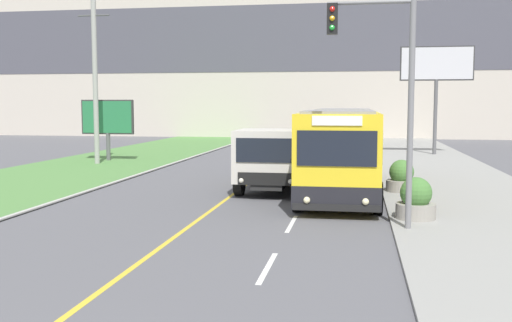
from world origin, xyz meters
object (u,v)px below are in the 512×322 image
object	(u,v)px
planter_round_second	(402,178)
utility_pole_far	(95,79)
dump_truck	(274,160)
billboard_large	(437,70)
city_bus	(342,150)
traffic_light_mast	(387,78)
planter_round_near	(416,201)
billboard_small	(108,119)

from	to	relation	value
planter_round_second	utility_pole_far	bearing A→B (deg)	152.31
dump_truck	billboard_large	xyz separation A→B (m)	(8.09, 17.94, 4.31)
city_bus	planter_round_second	xyz separation A→B (m)	(2.25, -0.03, -1.00)
billboard_large	planter_round_second	xyz separation A→B (m)	(-3.31, -17.38, -4.96)
utility_pole_far	billboard_large	distance (m)	21.32
dump_truck	traffic_light_mast	xyz separation A→B (m)	(3.86, -6.31, 2.80)
utility_pole_far	planter_round_second	size ratio (longest dim) A/B	7.77
billboard_large	planter_round_near	world-z (taller)	billboard_large
billboard_large	planter_round_near	bearing A→B (deg)	-98.21
dump_truck	utility_pole_far	bearing A→B (deg)	141.42
traffic_light_mast	billboard_small	world-z (taller)	traffic_light_mast
city_bus	traffic_light_mast	distance (m)	7.44
city_bus	utility_pole_far	distance (m)	16.40
dump_truck	traffic_light_mast	world-z (taller)	traffic_light_mast
utility_pole_far	dump_truck	bearing A→B (deg)	-38.58
city_bus	billboard_small	bearing A→B (deg)	143.41
dump_truck	billboard_small	size ratio (longest dim) A/B	1.75
city_bus	dump_truck	world-z (taller)	city_bus
dump_truck	planter_round_near	size ratio (longest dim) A/B	5.25
dump_truck	billboard_small	distance (m)	15.87
traffic_light_mast	billboard_small	distance (m)	23.11
planter_round_second	dump_truck	bearing A→B (deg)	-173.36
dump_truck	utility_pole_far	xyz separation A→B (m)	(-11.23, 8.96, 3.46)
city_bus	utility_pole_far	size ratio (longest dim) A/B	1.25
billboard_large	planter_round_second	world-z (taller)	billboard_large
utility_pole_far	planter_round_second	world-z (taller)	utility_pole_far
traffic_light_mast	planter_round_near	world-z (taller)	traffic_light_mast
billboard_large	billboard_small	size ratio (longest dim) A/B	1.96
traffic_light_mast	planter_round_near	size ratio (longest dim) A/B	5.32
dump_truck	planter_round_near	distance (m)	6.88
billboard_small	utility_pole_far	bearing A→B (deg)	-84.36
city_bus	planter_round_near	size ratio (longest dim) A/B	9.67
city_bus	billboard_large	distance (m)	18.65
city_bus	planter_round_near	world-z (taller)	city_bus
billboard_large	billboard_small	xyz separation A→B (m)	(-19.52, -6.99, -3.08)
traffic_light_mast	billboard_large	bearing A→B (deg)	80.10
city_bus	dump_truck	distance (m)	2.62
dump_truck	planter_round_second	distance (m)	4.85
city_bus	traffic_light_mast	world-z (taller)	traffic_light_mast
billboard_large	traffic_light_mast	bearing A→B (deg)	-99.90
billboard_small	planter_round_second	bearing A→B (deg)	-32.67
utility_pole_far	billboard_small	xyz separation A→B (m)	(-0.20, 1.99, -2.23)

